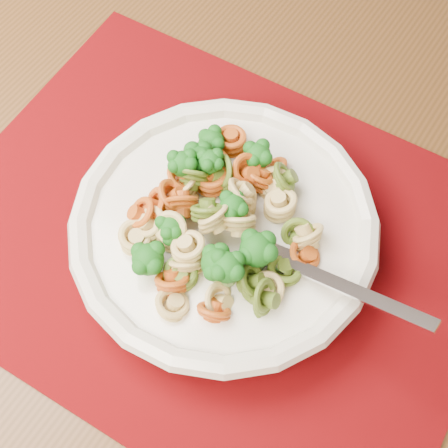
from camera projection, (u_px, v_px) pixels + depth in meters
The scene contains 5 objects.
dining_table at pixel (251, 248), 0.69m from camera, with size 1.29×0.86×0.77m.
placemat at pixel (214, 239), 0.56m from camera, with size 0.48×0.38×0.00m, color #5D0406.
pasta_bowl at pixel (224, 229), 0.53m from camera, with size 0.26×0.26×0.05m.
pasta_broccoli_heap at pixel (224, 221), 0.52m from camera, with size 0.22×0.22×0.06m, color #DABA6B, non-canonical shape.
fork at pixel (278, 258), 0.50m from camera, with size 0.19×0.02×0.01m, color silver, non-canonical shape.
Camera 1 is at (0.35, 0.38, 1.27)m, focal length 50.00 mm.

